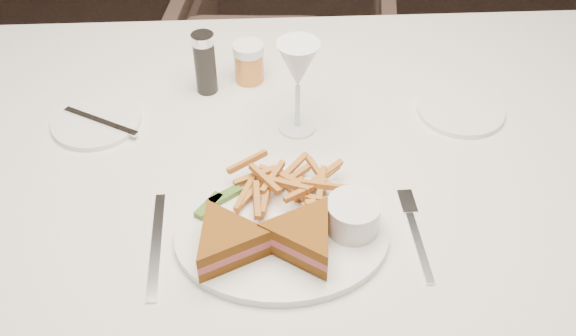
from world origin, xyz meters
The scene contains 3 objects.
table centered at (-0.12, -0.02, 0.38)m, with size 1.49×0.99×0.75m, color silver.
chair_far centered at (-0.03, 0.95, 0.33)m, with size 0.65×0.61×0.67m, color #46322B.
table_setting centered at (-0.13, -0.07, 0.79)m, with size 0.82×0.64×0.18m.
Camera 1 is at (-0.19, -0.80, 1.48)m, focal length 40.00 mm.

